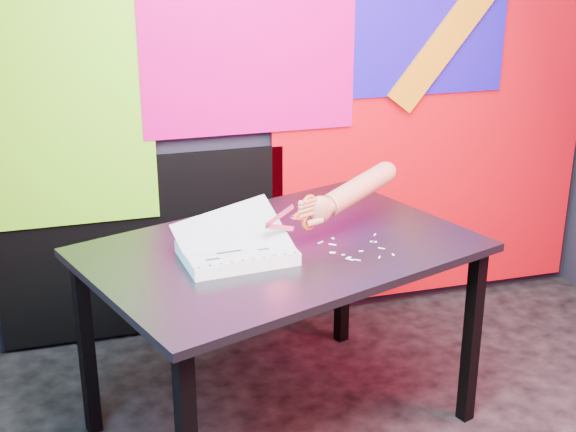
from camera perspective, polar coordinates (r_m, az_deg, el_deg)
name	(u,v)px	position (r m, az deg, el deg)	size (l,w,h in m)	color
room	(463,113)	(2.25, 12.35, 7.13)	(3.01, 3.01, 2.71)	black
backdrop	(316,126)	(3.68, 2.03, 6.41)	(2.88, 0.05, 2.08)	red
work_table	(281,266)	(2.89, -0.49, -3.57)	(1.56, 1.29, 0.75)	black
printout_stack	(237,252)	(2.76, -3.68, -2.55)	(0.41, 0.31, 0.20)	white
scissors	(306,214)	(2.81, 1.28, 0.17)	(0.22, 0.10, 0.13)	#B2B2B2
hand_forearm	(352,191)	(2.95, 4.60, 1.75)	(0.43, 0.23, 0.16)	#AD664C
paper_clippings	(355,249)	(2.85, 4.75, -2.32)	(0.24, 0.23, 0.00)	white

